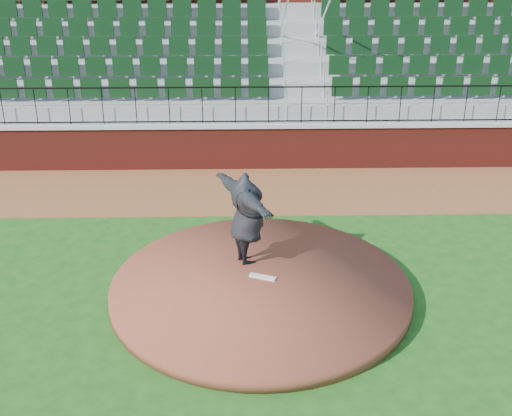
% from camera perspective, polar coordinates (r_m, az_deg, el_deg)
% --- Properties ---
extents(ground, '(90.00, 90.00, 0.00)m').
position_cam_1_polar(ground, '(13.27, 0.13, -7.85)').
color(ground, '#1B4E16').
rests_on(ground, ground).
extents(warning_track, '(34.00, 3.20, 0.01)m').
position_cam_1_polar(warning_track, '(18.04, -0.24, 1.53)').
color(warning_track, brown).
rests_on(warning_track, ground).
extents(field_wall, '(34.00, 0.35, 1.20)m').
position_cam_1_polar(field_wall, '(19.30, -0.32, 5.05)').
color(field_wall, maroon).
rests_on(field_wall, ground).
extents(wall_cap, '(34.00, 0.45, 0.10)m').
position_cam_1_polar(wall_cap, '(19.09, -0.33, 6.88)').
color(wall_cap, '#B7B7B7').
rests_on(wall_cap, field_wall).
extents(wall_railing, '(34.00, 0.05, 1.00)m').
position_cam_1_polar(wall_railing, '(18.93, -0.33, 8.46)').
color(wall_railing, black).
rests_on(wall_railing, wall_cap).
extents(seating_stands, '(34.00, 5.10, 4.60)m').
position_cam_1_polar(seating_stands, '(21.43, -0.44, 11.83)').
color(seating_stands, gray).
rests_on(seating_stands, ground).
extents(concourse_wall, '(34.00, 0.50, 5.50)m').
position_cam_1_polar(concourse_wall, '(24.08, -0.53, 14.40)').
color(concourse_wall, maroon).
rests_on(concourse_wall, ground).
extents(pitchers_mound, '(5.78, 5.78, 0.25)m').
position_cam_1_polar(pitchers_mound, '(13.45, 0.37, -6.72)').
color(pitchers_mound, brown).
rests_on(pitchers_mound, ground).
extents(pitching_rubber, '(0.54, 0.32, 0.04)m').
position_cam_1_polar(pitching_rubber, '(13.57, 0.54, -5.71)').
color(pitching_rubber, white).
rests_on(pitching_rubber, pitchers_mound).
extents(pitcher, '(1.59, 2.46, 1.96)m').
position_cam_1_polar(pitcher, '(13.70, -0.76, -0.84)').
color(pitcher, black).
rests_on(pitcher, pitchers_mound).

